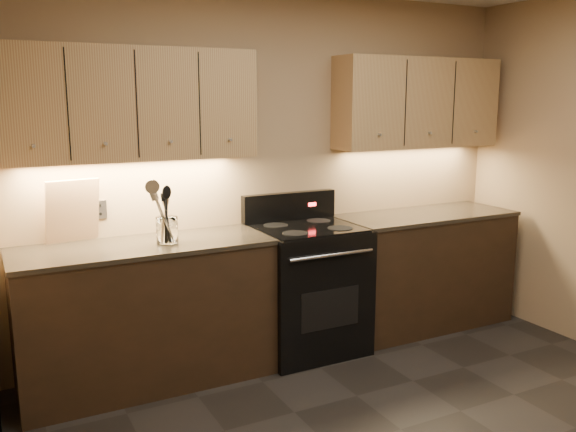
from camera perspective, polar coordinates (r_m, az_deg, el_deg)
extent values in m
cube|color=#9C825B|center=(4.56, -1.01, 4.19)|extent=(4.00, 0.04, 2.60)
cube|color=black|center=(4.10, -13.10, -9.09)|extent=(1.60, 0.60, 0.90)
cube|color=#372F23|center=(3.97, -13.39, -2.77)|extent=(1.62, 0.62, 0.03)
cube|color=black|center=(5.12, 12.51, -5.03)|extent=(1.44, 0.60, 0.90)
cube|color=#372F23|center=(5.01, 12.73, 0.09)|extent=(1.46, 0.62, 0.03)
cube|color=black|center=(4.49, 1.81, -6.90)|extent=(0.76, 0.65, 0.92)
cube|color=black|center=(4.37, 1.84, -1.08)|extent=(0.70, 0.60, 0.01)
cube|color=black|center=(4.60, 0.11, 0.85)|extent=(0.76, 0.07, 0.22)
cube|color=red|center=(4.65, 2.28, 1.10)|extent=(0.06, 0.00, 0.03)
cylinder|color=silver|center=(4.11, 4.15, -3.66)|extent=(0.65, 0.02, 0.02)
cube|color=black|center=(4.24, 3.99, -8.68)|extent=(0.46, 0.00, 0.28)
cylinder|color=black|center=(4.16, 0.69, -1.61)|extent=(0.18, 0.18, 0.00)
cylinder|color=black|center=(4.33, 4.89, -1.13)|extent=(0.18, 0.18, 0.00)
cylinder|color=black|center=(4.42, -1.15, -0.86)|extent=(0.18, 0.18, 0.00)
cylinder|color=black|center=(4.58, 2.89, -0.43)|extent=(0.18, 0.18, 0.00)
cube|color=tan|center=(4.01, -14.49, 10.10)|extent=(1.60, 0.30, 0.70)
cube|color=tan|center=(5.04, 12.05, 10.31)|extent=(1.44, 0.30, 0.70)
cube|color=#B2B5BA|center=(4.17, -17.17, 0.57)|extent=(0.08, 0.01, 0.12)
cylinder|color=white|center=(3.93, -11.25, -1.29)|extent=(0.18, 0.18, 0.17)
cylinder|color=white|center=(3.95, -11.20, -2.40)|extent=(0.14, 0.14, 0.02)
cube|color=tan|center=(4.09, -19.52, 0.44)|extent=(0.34, 0.16, 0.41)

